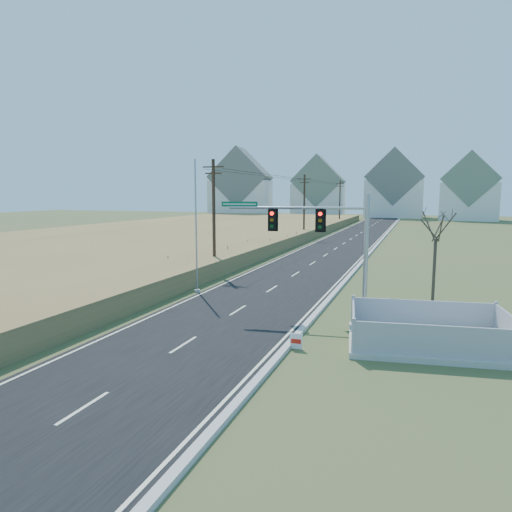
{
  "coord_description": "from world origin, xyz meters",
  "views": [
    {
      "loc": [
        9.02,
        -18.14,
        6.24
      ],
      "look_at": [
        1.89,
        1.64,
        3.4
      ],
      "focal_mm": 32.0,
      "sensor_mm": 36.0,
      "label": 1
    }
  ],
  "objects_px": {
    "flagpole": "(196,240)",
    "bare_tree": "(437,224)",
    "open_sign": "(296,341)",
    "traffic_signal_mast": "(330,240)",
    "fence_enclosure": "(429,340)"
  },
  "relations": [
    {
      "from": "open_sign",
      "to": "bare_tree",
      "type": "height_order",
      "value": "bare_tree"
    },
    {
      "from": "traffic_signal_mast",
      "to": "bare_tree",
      "type": "relative_size",
      "value": 1.36
    },
    {
      "from": "fence_enclosure",
      "to": "bare_tree",
      "type": "height_order",
      "value": "bare_tree"
    },
    {
      "from": "traffic_signal_mast",
      "to": "flagpole",
      "type": "bearing_deg",
      "value": 157.23
    },
    {
      "from": "bare_tree",
      "to": "fence_enclosure",
      "type": "bearing_deg",
      "value": -92.37
    },
    {
      "from": "open_sign",
      "to": "bare_tree",
      "type": "relative_size",
      "value": 0.11
    },
    {
      "from": "traffic_signal_mast",
      "to": "bare_tree",
      "type": "distance_m",
      "value": 6.44
    },
    {
      "from": "open_sign",
      "to": "flagpole",
      "type": "height_order",
      "value": "flagpole"
    },
    {
      "from": "traffic_signal_mast",
      "to": "bare_tree",
      "type": "bearing_deg",
      "value": 29.02
    },
    {
      "from": "flagpole",
      "to": "bare_tree",
      "type": "xyz_separation_m",
      "value": [
        14.17,
        1.22,
        1.28
      ]
    },
    {
      "from": "open_sign",
      "to": "flagpole",
      "type": "distance_m",
      "value": 12.55
    },
    {
      "from": "flagpole",
      "to": "bare_tree",
      "type": "height_order",
      "value": "flagpole"
    },
    {
      "from": "traffic_signal_mast",
      "to": "fence_enclosure",
      "type": "relative_size",
      "value": 1.12
    },
    {
      "from": "flagpole",
      "to": "bare_tree",
      "type": "relative_size",
      "value": 1.46
    },
    {
      "from": "fence_enclosure",
      "to": "flagpole",
      "type": "bearing_deg",
      "value": 147.7
    }
  ]
}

